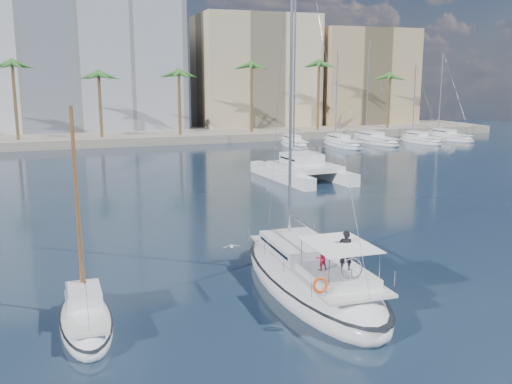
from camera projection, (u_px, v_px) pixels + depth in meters
name	position (u px, v px, depth m)	size (l,w,h in m)	color
ground	(289.00, 264.00, 30.53)	(160.00, 160.00, 0.00)	black
quay	(137.00, 137.00, 86.90)	(120.00, 14.00, 1.20)	gray
building_modern	(48.00, 49.00, 91.48)	(42.00, 16.00, 28.00)	silver
building_beige	(255.00, 74.00, 100.36)	(20.00, 14.00, 20.00)	#C7B78F
building_tan_right	(361.00, 80.00, 105.09)	(18.00, 12.00, 18.00)	tan
palm_centre	(138.00, 72.00, 81.24)	(3.60, 3.60, 12.30)	brown
palm_right	(351.00, 73.00, 92.09)	(3.60, 3.60, 12.30)	brown
main_sloop	(310.00, 278.00, 26.77)	(4.36, 13.23, 19.55)	white
small_sloop	(86.00, 319.00, 22.76)	(2.13, 6.48, 9.27)	white
catamaran	(302.00, 167.00, 55.15)	(6.80, 12.00, 16.86)	white
seagull	(232.00, 246.00, 30.53)	(0.96, 0.41, 0.18)	silver
moored_yacht_a	(294.00, 147.00, 80.44)	(2.72, 9.35, 11.90)	white
moored_yacht_b	(342.00, 146.00, 80.66)	(3.14, 10.78, 13.72)	white
moored_yacht_c	(375.00, 143.00, 84.58)	(3.55, 12.21, 15.54)	white
moored_yacht_d	(420.00, 143.00, 84.81)	(2.72, 9.35, 11.90)	white
moored_yacht_e	(448.00, 140.00, 88.73)	(3.14, 10.78, 13.72)	white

